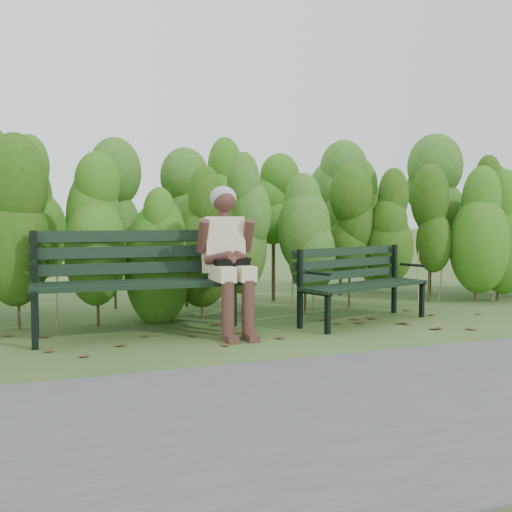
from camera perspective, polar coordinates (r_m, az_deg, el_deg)
name	(u,v)px	position (r m, az deg, el deg)	size (l,w,h in m)	color
ground	(269,337)	(5.75, 1.25, -7.69)	(80.00, 80.00, 0.00)	#2C4919
footpath	(405,404)	(3.87, 13.99, -13.48)	(60.00, 2.50, 0.01)	#474749
hedge_band	(212,207)	(7.40, -4.19, 4.66)	(11.04, 1.67, 2.42)	#47381E
leaf_litter	(278,339)	(5.66, 2.13, -7.86)	(5.97, 2.11, 0.01)	brown
bench_left	(141,273)	(5.88, -10.85, -1.62)	(2.05, 0.72, 1.02)	black
bench_right	(358,278)	(6.60, 9.72, -2.06)	(1.70, 1.02, 0.81)	black
seated_woman	(228,250)	(5.83, -2.73, 0.59)	(0.57, 0.83, 1.45)	beige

